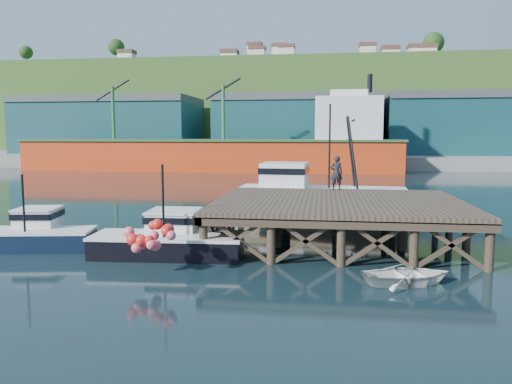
% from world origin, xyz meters
% --- Properties ---
extents(ground, '(300.00, 300.00, 0.00)m').
position_xyz_m(ground, '(0.00, 0.00, 0.00)').
color(ground, black).
rests_on(ground, ground).
extents(wharf, '(12.00, 10.00, 2.62)m').
position_xyz_m(wharf, '(5.50, -0.19, 1.94)').
color(wharf, brown).
rests_on(wharf, ground).
extents(far_quay, '(160.00, 40.00, 2.00)m').
position_xyz_m(far_quay, '(0.00, 70.00, 1.00)').
color(far_quay, gray).
rests_on(far_quay, ground).
extents(warehouse_left, '(32.00, 16.00, 9.00)m').
position_xyz_m(warehouse_left, '(-35.00, 65.00, 6.50)').
color(warehouse_left, '#17434C').
rests_on(warehouse_left, far_quay).
extents(warehouse_mid, '(28.00, 16.00, 9.00)m').
position_xyz_m(warehouse_mid, '(0.00, 65.00, 6.50)').
color(warehouse_mid, '#17434C').
rests_on(warehouse_mid, far_quay).
extents(warehouse_right, '(30.00, 16.00, 9.00)m').
position_xyz_m(warehouse_right, '(30.00, 65.00, 6.50)').
color(warehouse_right, '#17434C').
rests_on(warehouse_right, far_quay).
extents(cargo_ship, '(55.50, 10.00, 13.75)m').
position_xyz_m(cargo_ship, '(-8.46, 48.00, 3.31)').
color(cargo_ship, red).
rests_on(cargo_ship, ground).
extents(hillside, '(220.00, 50.00, 22.00)m').
position_xyz_m(hillside, '(0.00, 100.00, 11.00)').
color(hillside, '#2D511E').
rests_on(hillside, ground).
extents(boat_navy, '(5.97, 3.61, 3.56)m').
position_xyz_m(boat_navy, '(-8.77, -3.34, 0.72)').
color(boat_navy, black).
rests_on(boat_navy, ground).
extents(boat_black, '(6.73, 5.65, 4.09)m').
position_xyz_m(boat_black, '(-1.99, -3.73, 0.75)').
color(boat_black, black).
rests_on(boat_black, ground).
extents(trawler, '(11.10, 4.63, 7.27)m').
position_xyz_m(trawler, '(4.38, 7.74, 1.50)').
color(trawler, beige).
rests_on(trawler, ground).
extents(dinghy, '(3.65, 3.01, 0.66)m').
position_xyz_m(dinghy, '(7.78, -6.82, 0.33)').
color(dinghy, white).
rests_on(dinghy, ground).
extents(dockworker, '(0.76, 0.54, 1.99)m').
position_xyz_m(dockworker, '(5.49, 4.40, 3.12)').
color(dockworker, black).
rests_on(dockworker, wharf).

